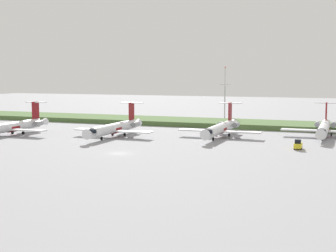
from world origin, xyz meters
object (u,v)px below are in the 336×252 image
regional_jet_third (116,128)px  baggage_tug (298,145)px  regional_jet_second (13,126)px  regional_jet_fifth (324,128)px  regional_jet_fourth (221,128)px  antenna_mast (225,97)px

regional_jet_third → baggage_tug: 49.91m
regional_jet_second → regional_jet_fifth: bearing=18.1°
regional_jet_fourth → antenna_mast: size_ratio=1.52×
regional_jet_second → baggage_tug: regional_jet_second is taller
regional_jet_second → antenna_mast: 85.37m
regional_jet_third → antenna_mast: (14.34, 66.32, 5.95)m
regional_jet_second → regional_jet_fifth: (82.90, 27.10, 0.00)m
regional_jet_third → regional_jet_fifth: bearing=20.3°
regional_jet_fourth → antenna_mast: bearing=103.1°
antenna_mast → baggage_tug: antenna_mast is taller
regional_jet_third → regional_jet_fourth: same height
regional_jet_fourth → antenna_mast: antenna_mast is taller
antenna_mast → regional_jet_third: bearing=-102.2°
regional_jet_third → antenna_mast: 68.11m
regional_jet_third → regional_jet_fifth: (54.05, 20.01, 0.00)m
regional_jet_second → regional_jet_fifth: same height
regional_jet_second → regional_jet_third: (28.85, 7.09, 0.00)m
regional_jet_fourth → regional_jet_fifth: (26.48, 10.54, 0.00)m
regional_jet_fifth → antenna_mast: size_ratio=1.52×
regional_jet_fifth → baggage_tug: size_ratio=9.69×
regional_jet_third → antenna_mast: antenna_mast is taller
regional_jet_fifth → baggage_tug: 25.70m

